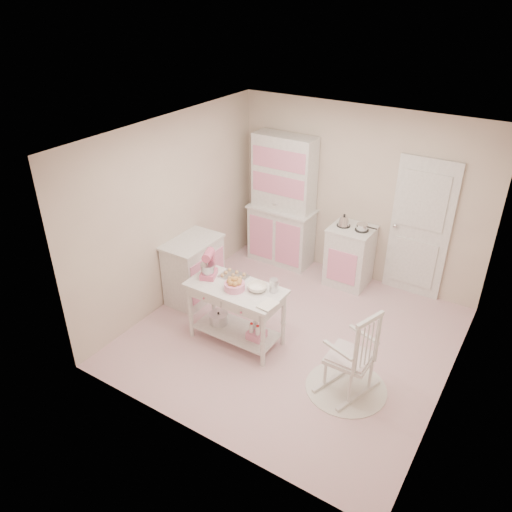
% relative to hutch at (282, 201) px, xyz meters
% --- Properties ---
extents(room_shell, '(3.84, 3.84, 2.62)m').
position_rel_hutch_xyz_m(room_shell, '(1.13, -1.66, 0.61)').
color(room_shell, pink).
rests_on(room_shell, ground).
extents(door, '(0.82, 0.05, 2.04)m').
position_rel_hutch_xyz_m(door, '(2.08, 0.21, -0.02)').
color(door, white).
rests_on(door, ground).
extents(hutch, '(1.06, 0.50, 2.08)m').
position_rel_hutch_xyz_m(hutch, '(0.00, 0.00, 0.00)').
color(hutch, white).
rests_on(hutch, ground).
extents(stove, '(0.62, 0.57, 0.92)m').
position_rel_hutch_xyz_m(stove, '(1.20, -0.05, -0.58)').
color(stove, white).
rests_on(stove, ground).
extents(base_cabinet, '(0.54, 0.84, 0.92)m').
position_rel_hutch_xyz_m(base_cabinet, '(-0.50, -1.62, -0.58)').
color(base_cabinet, white).
rests_on(base_cabinet, ground).
extents(lace_rug, '(0.92, 0.92, 0.01)m').
position_rel_hutch_xyz_m(lace_rug, '(2.10, -2.16, -1.03)').
color(lace_rug, white).
rests_on(lace_rug, ground).
extents(rocking_chair, '(0.68, 0.84, 1.10)m').
position_rel_hutch_xyz_m(rocking_chair, '(2.10, -2.16, -0.49)').
color(rocking_chair, white).
rests_on(rocking_chair, ground).
extents(work_table, '(1.20, 0.60, 0.80)m').
position_rel_hutch_xyz_m(work_table, '(0.56, -2.10, -0.64)').
color(work_table, white).
rests_on(work_table, ground).
extents(stand_mixer, '(0.29, 0.33, 0.34)m').
position_rel_hutch_xyz_m(stand_mixer, '(0.14, -2.08, -0.07)').
color(stand_mixer, '#D75A7E').
rests_on(stand_mixer, work_table).
extents(cookie_tray, '(0.34, 0.24, 0.02)m').
position_rel_hutch_xyz_m(cookie_tray, '(0.41, -1.92, -0.23)').
color(cookie_tray, silver).
rests_on(cookie_tray, work_table).
extents(bread_basket, '(0.25, 0.25, 0.09)m').
position_rel_hutch_xyz_m(bread_basket, '(0.58, -2.15, -0.19)').
color(bread_basket, pink).
rests_on(bread_basket, work_table).
extents(mixing_bowl, '(0.24, 0.24, 0.07)m').
position_rel_hutch_xyz_m(mixing_bowl, '(0.82, -2.02, -0.20)').
color(mixing_bowl, white).
rests_on(mixing_bowl, work_table).
extents(metal_pitcher, '(0.10, 0.10, 0.17)m').
position_rel_hutch_xyz_m(metal_pitcher, '(1.00, -1.94, -0.16)').
color(metal_pitcher, silver).
rests_on(metal_pitcher, work_table).
extents(recipe_book, '(0.20, 0.25, 0.02)m').
position_rel_hutch_xyz_m(recipe_book, '(1.01, -2.22, -0.23)').
color(recipe_book, white).
rests_on(recipe_book, work_table).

